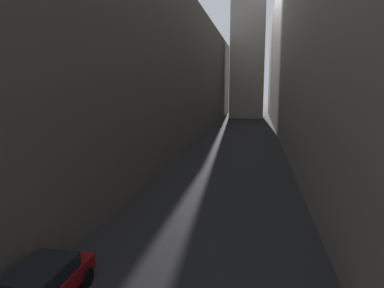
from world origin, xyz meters
TOP-DOWN VIEW (x-y plane):
  - ground_plane at (0.00, 48.00)m, footprint 264.00×264.00m
  - building_block_left at (-13.35, 50.00)m, footprint 15.70×108.00m
  - building_block_right at (12.44, 50.00)m, footprint 13.88×108.00m
  - parked_car_left_second at (-4.40, 11.75)m, footprint 1.95×4.48m

SIDE VIEW (x-z plane):
  - ground_plane at x=0.00m, z-range 0.00..0.00m
  - parked_car_left_second at x=-4.40m, z-range 0.05..1.48m
  - building_block_left at x=-13.35m, z-range 0.00..18.17m
  - building_block_right at x=12.44m, z-range 0.00..24.18m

